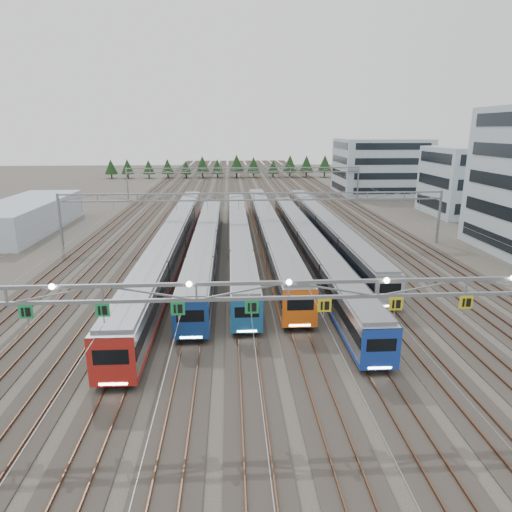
{
  "coord_description": "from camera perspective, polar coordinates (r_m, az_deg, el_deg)",
  "views": [
    {
      "loc": [
        -3.48,
        -26.13,
        16.8
      ],
      "look_at": [
        -0.75,
        21.48,
        3.5
      ],
      "focal_mm": 32.0,
      "sensor_mm": 36.0,
      "label": 1
    }
  ],
  "objects": [
    {
      "name": "ground",
      "position": [
        31.26,
        3.8,
        -16.97
      ],
      "size": [
        400.0,
        400.0,
        0.0
      ],
      "primitive_type": "plane",
      "color": "#47423A",
      "rests_on": "ground"
    },
    {
      "name": "track_bed",
      "position": [
        127.1,
        -1.7,
        8.66
      ],
      "size": [
        54.0,
        260.0,
        5.42
      ],
      "color": "#2D2823",
      "rests_on": "ground"
    },
    {
      "name": "train_a",
      "position": [
        63.39,
        -10.24,
        2.1
      ],
      "size": [
        3.12,
        69.03,
        4.07
      ],
      "color": "black",
      "rests_on": "ground"
    },
    {
      "name": "train_b",
      "position": [
        61.01,
        -6.26,
        1.63
      ],
      "size": [
        2.97,
        51.51,
        3.87
      ],
      "color": "black",
      "rests_on": "ground"
    },
    {
      "name": "train_c",
      "position": [
        66.62,
        -2.14,
        2.76
      ],
      "size": [
        2.73,
        61.11,
        3.55
      ],
      "color": "black",
      "rests_on": "ground"
    },
    {
      "name": "train_d",
      "position": [
        69.27,
        1.54,
        3.44
      ],
      "size": [
        3.05,
        64.67,
        3.98
      ],
      "color": "black",
      "rests_on": "ground"
    },
    {
      "name": "train_e",
      "position": [
        61.05,
        6.47,
        1.54
      ],
      "size": [
        2.83,
        61.04,
        3.68
      ],
      "color": "black",
      "rests_on": "ground"
    },
    {
      "name": "train_f",
      "position": [
        72.46,
        8.54,
        3.71
      ],
      "size": [
        2.85,
        60.56,
        3.71
      ],
      "color": "black",
      "rests_on": "ground"
    },
    {
      "name": "gantry_near",
      "position": [
        27.98,
        3.99,
        -4.78
      ],
      "size": [
        56.36,
        0.61,
        8.08
      ],
      "color": "gray",
      "rests_on": "ground"
    },
    {
      "name": "gantry_mid",
      "position": [
        67.04,
        -0.26,
        6.65
      ],
      "size": [
        56.36,
        0.36,
        8.0
      ],
      "color": "gray",
      "rests_on": "ground"
    },
    {
      "name": "gantry_far",
      "position": [
        111.67,
        -1.5,
        10.23
      ],
      "size": [
        56.36,
        0.36,
        8.0
      ],
      "color": "gray",
      "rests_on": "ground"
    },
    {
      "name": "depot_bldg_mid",
      "position": [
        101.84,
        24.89,
        8.47
      ],
      "size": [
        14.0,
        16.0,
        13.39
      ],
      "primitive_type": "cube",
      "color": "#A5B8C4",
      "rests_on": "ground"
    },
    {
      "name": "depot_bldg_north",
      "position": [
        127.44,
        15.27,
        10.72
      ],
      "size": [
        22.0,
        18.0,
        14.36
      ],
      "primitive_type": "cube",
      "color": "#A5B8C4",
      "rests_on": "ground"
    },
    {
      "name": "west_shed",
      "position": [
        86.97,
        -26.89,
        4.45
      ],
      "size": [
        10.0,
        30.0,
        5.05
      ],
      "primitive_type": "cube",
      "color": "#A5B8C4",
      "rests_on": "ground"
    },
    {
      "name": "treeline",
      "position": [
        165.75,
        -0.2,
        11.24
      ],
      "size": [
        106.4,
        5.6,
        7.02
      ],
      "color": "#332114",
      "rests_on": "ground"
    }
  ]
}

